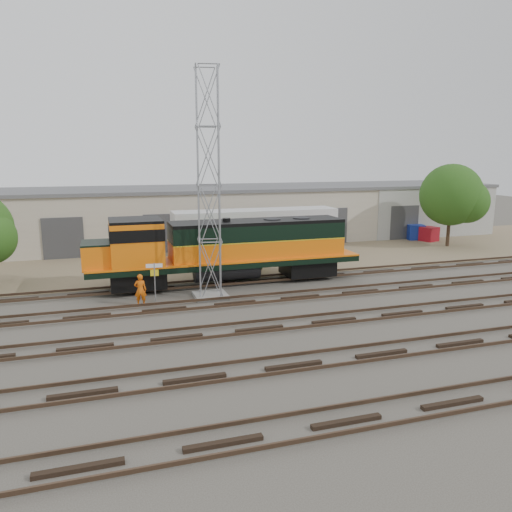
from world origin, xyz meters
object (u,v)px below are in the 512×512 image
object	(u,v)px
locomotive	(222,248)
signal_tower	(209,189)
worker	(140,290)
semi_trailer	(259,228)

from	to	relation	value
locomotive	signal_tower	size ratio (longest dim) A/B	1.35
locomotive	worker	size ratio (longest dim) A/B	9.66
worker	semi_trailer	distance (m)	14.52
locomotive	signal_tower	distance (m)	4.98
locomotive	signal_tower	bearing A→B (deg)	-117.19
locomotive	semi_trailer	distance (m)	8.45
worker	semi_trailer	xyz separation A→B (m)	(10.27, 10.13, 1.65)
locomotive	semi_trailer	world-z (taller)	locomotive
worker	semi_trailer	world-z (taller)	semi_trailer
signal_tower	worker	distance (m)	6.89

